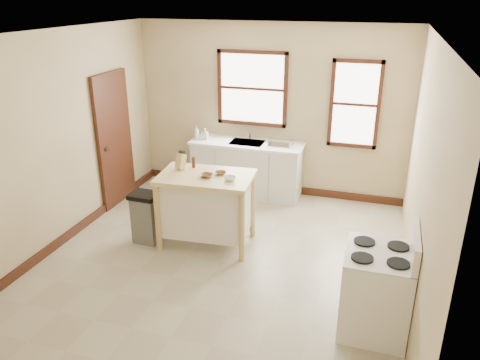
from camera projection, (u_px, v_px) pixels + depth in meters
name	position (u px, v px, depth m)	size (l,w,h in m)	color
floor	(220.00, 262.00, 5.98)	(5.00, 5.00, 0.00)	#ADA689
ceiling	(215.00, 34.00, 4.93)	(5.00, 5.00, 0.00)	white
wall_back	(270.00, 111.00, 7.67)	(4.50, 0.04, 2.80)	#CFB788
wall_left	(55.00, 142.00, 6.08)	(0.04, 5.00, 2.80)	#CFB788
wall_right	(422.00, 181.00, 4.83)	(0.04, 5.00, 2.80)	#CFB788
window_main	(252.00, 89.00, 7.60)	(1.17, 0.06, 1.22)	#34170E
window_side	(355.00, 105.00, 7.20)	(0.77, 0.06, 1.37)	#34170E
door_left	(114.00, 140.00, 7.35)	(0.06, 0.90, 2.10)	#34170E
baseboard_back	(268.00, 187.00, 8.15)	(4.50, 0.04, 0.12)	#34170E
baseboard_left	(71.00, 233.00, 6.58)	(0.04, 5.00, 0.12)	#34170E
sink_counter	(247.00, 168.00, 7.84)	(1.86, 0.62, 0.92)	beige
faucet	(250.00, 133.00, 7.78)	(0.03, 0.03, 0.22)	silver
soap_bottle_a	(197.00, 133.00, 7.79)	(0.09, 0.09, 0.22)	#B2B2B2
soap_bottle_b	(205.00, 134.00, 7.79)	(0.08, 0.08, 0.18)	#B2B2B2
dish_rack	(280.00, 143.00, 7.49)	(0.37, 0.28, 0.09)	silver
kitchen_island	(207.00, 210.00, 6.26)	(1.22, 0.78, 1.00)	#F1D88E
knife_block	(181.00, 162.00, 6.25)	(0.10, 0.10, 0.20)	tan
pepper_grinder	(193.00, 162.00, 6.31)	(0.04, 0.04, 0.15)	#3F1D11
bowl_a	(206.00, 176.00, 6.01)	(0.16, 0.16, 0.04)	brown
bowl_b	(220.00, 173.00, 6.10)	(0.14, 0.14, 0.04)	brown
bowl_c	(230.00, 178.00, 5.91)	(0.15, 0.15, 0.05)	silver
trash_bin	(146.00, 218.00, 6.37)	(0.37, 0.31, 0.72)	slate
gas_stove	(377.00, 280.00, 4.61)	(0.71, 0.72, 1.15)	white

